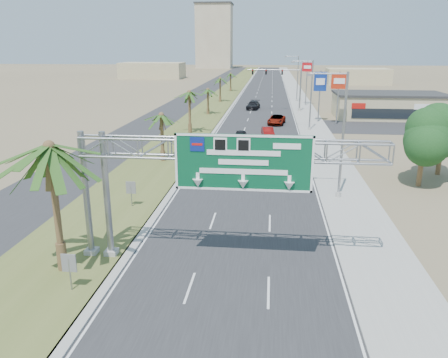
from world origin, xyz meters
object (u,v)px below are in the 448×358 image
store_building (388,106)px  car_far (253,105)px  car_left_lane (240,136)px  pole_sign_red_far (307,71)px  sign_gantry (215,159)px  pole_sign_blue (320,84)px  signal_mast (290,86)px  car_mid_lane (268,132)px  palm_near (49,147)px  pole_sign_red_near (339,84)px  car_right_lane (277,120)px

store_building → car_far: store_building is taller
car_left_lane → pole_sign_red_far: size_ratio=0.46×
sign_gantry → pole_sign_blue: size_ratio=2.04×
signal_mast → car_far: 8.32m
signal_mast → pole_sign_blue: pole_sign_blue is taller
car_mid_lane → pole_sign_blue: (8.03, 13.56, 5.48)m
palm_near → pole_sign_red_near: 54.13m
sign_gantry → palm_near: (-8.14, -1.93, 0.87)m
pole_sign_blue → store_building: bearing=26.0°
store_building → pole_sign_red_far: (-13.00, 15.35, 5.08)m
sign_gantry → car_right_lane: 47.53m
car_left_lane → car_far: (0.32, 31.06, 0.09)m
pole_sign_blue → palm_near: bearing=-109.8°
palm_near → pole_sign_blue: (18.73, 51.93, -0.78)m
store_building → pole_sign_red_near: pole_sign_red_near is taller
pole_sign_red_far → car_right_lane: bearing=-104.4°
car_mid_lane → sign_gantry: bearing=-101.9°
sign_gantry → car_mid_lane: sign_gantry is taller
signal_mast → store_building: (16.83, -5.97, -2.85)m
palm_near → pole_sign_red_near: (21.35, 49.74, -0.57)m
signal_mast → car_left_lane: signal_mast is taller
signal_mast → store_building: signal_mast is taller
car_right_lane → pole_sign_red_near: (9.39, 0.74, 5.64)m
palm_near → store_building: bearing=61.7°
car_right_lane → store_building: bearing=33.0°
car_mid_lane → pole_sign_red_near: pole_sign_red_near is taller
car_mid_lane → pole_sign_red_far: bearing=70.1°
car_far → pole_sign_red_near: size_ratio=0.66×
car_right_lane → pole_sign_blue: 9.15m
store_building → pole_sign_red_far: bearing=130.3°
store_building → car_right_lane: size_ratio=3.45×
car_mid_lane → car_left_lane: bearing=-146.5°
sign_gantry → store_building: bearing=67.6°
sign_gantry → car_mid_lane: (2.56, 36.44, -5.38)m
palm_near → car_mid_lane: size_ratio=2.04×
car_far → pole_sign_red_far: 14.25m
car_far → pole_sign_blue: (11.22, -14.41, 5.36)m
signal_mast → pole_sign_red_far: 10.37m
pole_sign_blue → signal_mast: bearing=109.9°
car_right_lane → pole_sign_red_near: size_ratio=0.64×
signal_mast → car_mid_lane: signal_mast is taller
pole_sign_red_near → pole_sign_red_far: (-3.15, 23.61, 0.72)m
car_mid_lane → signal_mast: bearing=74.0°
palm_near → signal_mast: size_ratio=0.81×
sign_gantry → pole_sign_red_near: pole_sign_red_near is taller
palm_near → pole_sign_red_far: size_ratio=0.93×
sign_gantry → pole_sign_blue: 51.11m
store_building → car_left_lane: (-24.00, -22.71, -1.31)m
sign_gantry → pole_sign_red_near: 49.61m
sign_gantry → palm_near: 8.41m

